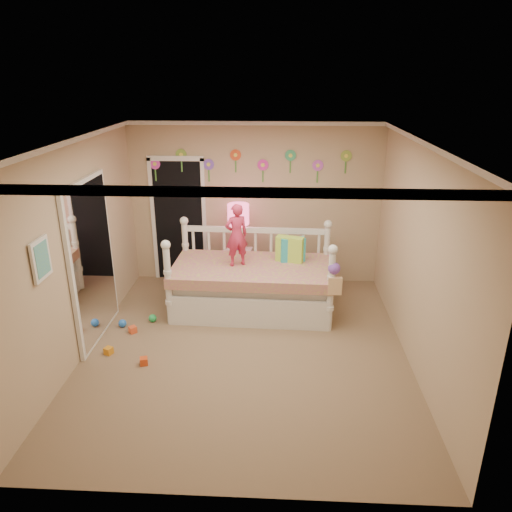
# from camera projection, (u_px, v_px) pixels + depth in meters

# --- Properties ---
(floor) EXTENTS (4.00, 4.50, 0.01)m
(floor) POSITION_uv_depth(u_px,v_px,m) (246.00, 350.00, 6.09)
(floor) COLOR #7F684C
(floor) RESTS_ON ground
(ceiling) EXTENTS (4.00, 4.50, 0.01)m
(ceiling) POSITION_uv_depth(u_px,v_px,m) (244.00, 141.00, 5.16)
(ceiling) COLOR white
(ceiling) RESTS_ON floor
(back_wall) EXTENTS (4.00, 0.01, 2.60)m
(back_wall) POSITION_uv_depth(u_px,v_px,m) (255.00, 205.00, 7.72)
(back_wall) COLOR tan
(back_wall) RESTS_ON floor
(left_wall) EXTENTS (0.01, 4.50, 2.60)m
(left_wall) POSITION_uv_depth(u_px,v_px,m) (77.00, 251.00, 5.72)
(left_wall) COLOR tan
(left_wall) RESTS_ON floor
(right_wall) EXTENTS (0.01, 4.50, 2.60)m
(right_wall) POSITION_uv_depth(u_px,v_px,m) (418.00, 257.00, 5.52)
(right_wall) COLOR tan
(right_wall) RESTS_ON floor
(crown_molding) EXTENTS (4.00, 4.50, 0.06)m
(crown_molding) POSITION_uv_depth(u_px,v_px,m) (244.00, 144.00, 5.17)
(crown_molding) COLOR white
(crown_molding) RESTS_ON ceiling
(daybed) EXTENTS (2.35, 1.32, 1.25)m
(daybed) POSITION_uv_depth(u_px,v_px,m) (252.00, 270.00, 6.94)
(daybed) COLOR white
(daybed) RESTS_ON floor
(pillow_turquoise) EXTENTS (0.37, 0.19, 0.36)m
(pillow_turquoise) POSITION_uv_depth(u_px,v_px,m) (293.00, 249.00, 7.00)
(pillow_turquoise) COLOR #29B9CF
(pillow_turquoise) RESTS_ON daybed
(pillow_lime) EXTENTS (0.42, 0.25, 0.37)m
(pillow_lime) POSITION_uv_depth(u_px,v_px,m) (290.00, 249.00, 6.99)
(pillow_lime) COLOR #B5E746
(pillow_lime) RESTS_ON daybed
(child) EXTENTS (0.39, 0.33, 0.90)m
(child) POSITION_uv_depth(u_px,v_px,m) (236.00, 235.00, 6.75)
(child) COLOR #CD2E55
(child) RESTS_ON daybed
(nightstand) EXTENTS (0.43, 0.35, 0.67)m
(nightstand) POSITION_uv_depth(u_px,v_px,m) (239.00, 269.00, 7.72)
(nightstand) COLOR white
(nightstand) RESTS_ON floor
(table_lamp) EXTENTS (0.33, 0.33, 0.74)m
(table_lamp) POSITION_uv_depth(u_px,v_px,m) (238.00, 220.00, 7.43)
(table_lamp) COLOR #D81C71
(table_lamp) RESTS_ON nightstand
(closet_doorway) EXTENTS (0.90, 0.04, 2.07)m
(closet_doorway) POSITION_uv_depth(u_px,v_px,m) (179.00, 220.00, 7.86)
(closet_doorway) COLOR black
(closet_doorway) RESTS_ON back_wall
(flower_decals) EXTENTS (3.40, 0.02, 0.50)m
(flower_decals) POSITION_uv_depth(u_px,v_px,m) (249.00, 165.00, 7.48)
(flower_decals) COLOR #B2668C
(flower_decals) RESTS_ON back_wall
(mirror_closet) EXTENTS (0.07, 1.30, 2.10)m
(mirror_closet) POSITION_uv_depth(u_px,v_px,m) (92.00, 261.00, 6.09)
(mirror_closet) COLOR white
(mirror_closet) RESTS_ON left_wall
(wall_picture) EXTENTS (0.05, 0.34, 0.42)m
(wall_picture) POSITION_uv_depth(u_px,v_px,m) (41.00, 259.00, 4.79)
(wall_picture) COLOR white
(wall_picture) RESTS_ON left_wall
(hanging_bag) EXTENTS (0.20, 0.16, 0.36)m
(hanging_bag) POSITION_uv_depth(u_px,v_px,m) (334.00, 280.00, 6.26)
(hanging_bag) COLOR beige
(hanging_bag) RESTS_ON daybed
(toy_scatter) EXTENTS (1.03, 1.43, 0.11)m
(toy_scatter) POSITION_uv_depth(u_px,v_px,m) (123.00, 340.00, 6.20)
(toy_scatter) COLOR #996666
(toy_scatter) RESTS_ON floor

